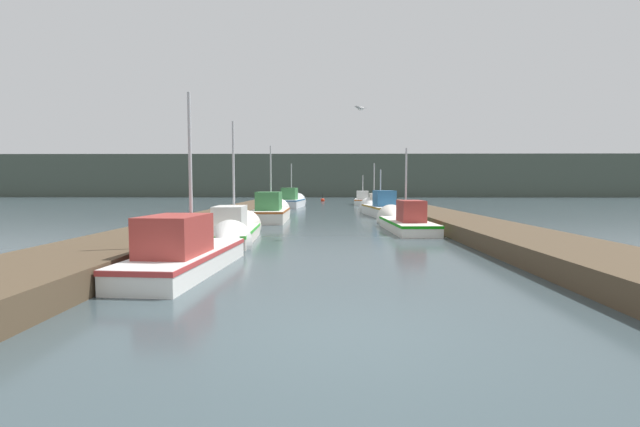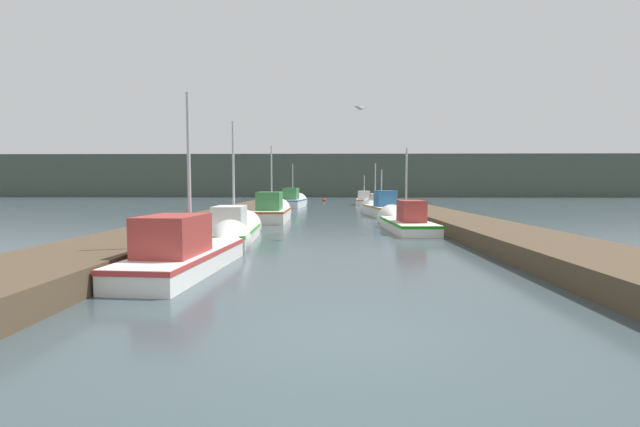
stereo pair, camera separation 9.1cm
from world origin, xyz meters
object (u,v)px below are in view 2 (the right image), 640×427
mooring_piling_2 (275,203)px  channel_buoy (324,200)px  fishing_boat_2 (403,221)px  fishing_boat_7 (364,200)px  fishing_boat_6 (293,201)px  fishing_boat_1 (236,229)px  fishing_boat_0 (196,250)px  mooring_piling_0 (395,205)px  fishing_boat_4 (380,208)px  seagull_lead (361,108)px  fishing_boat_5 (375,206)px  mooring_piling_1 (390,202)px  fishing_boat_3 (272,211)px

mooring_piling_2 → channel_buoy: 17.78m
fishing_boat_2 → fishing_boat_7: size_ratio=1.13×
fishing_boat_6 → channel_buoy: 12.95m
mooring_piling_2 → fishing_boat_1: bearing=-87.6°
fishing_boat_0 → mooring_piling_0: fishing_boat_0 is taller
mooring_piling_0 → channel_buoy: size_ratio=1.20×
fishing_boat_4 → channel_buoy: size_ratio=6.71×
fishing_boat_7 → seagull_lead: bearing=-89.4°
fishing_boat_0 → fishing_boat_2: 10.85m
fishing_boat_5 → mooring_piling_1: (1.08, -0.47, 0.26)m
fishing_boat_0 → mooring_piling_2: fishing_boat_0 is taller
fishing_boat_4 → fishing_boat_5: size_ratio=1.01×
fishing_boat_2 → seagull_lead: seagull_lead is taller
fishing_boat_0 → fishing_boat_2: fishing_boat_0 is taller
channel_buoy → seagull_lead: (1.61, -34.02, 4.62)m
fishing_boat_3 → fishing_boat_6: (0.04, 13.76, 0.01)m
fishing_boat_7 → fishing_boat_1: bearing=-98.6°
mooring_piling_0 → channel_buoy: (-5.08, 20.25, -0.44)m
channel_buoy → mooring_piling_1: bearing=-74.3°
fishing_boat_3 → mooring_piling_2: bearing=96.0°
fishing_boat_4 → channel_buoy: (-3.79, 22.41, -0.34)m
seagull_lead → mooring_piling_2: bearing=60.9°
seagull_lead → fishing_boat_7: bearing=38.2°
fishing_boat_6 → mooring_piling_2: fishing_boat_6 is taller
fishing_boat_7 → seagull_lead: (-2.41, -26.45, 4.32)m
fishing_boat_0 → fishing_boat_7: 32.84m
fishing_boat_0 → fishing_boat_5: bearing=77.5°
fishing_boat_2 → mooring_piling_2: fishing_boat_2 is taller
fishing_boat_4 → fishing_boat_2: bearing=-96.3°
mooring_piling_0 → mooring_piling_2: (-8.73, 2.85, 0.01)m
seagull_lead → fishing_boat_4: bearing=32.7°
fishing_boat_5 → mooring_piling_0: (1.11, -2.80, 0.20)m
fishing_boat_2 → channel_buoy: bearing=94.8°
fishing_boat_4 → fishing_boat_5: fishing_boat_5 is taller
fishing_boat_0 → fishing_boat_1: 5.16m
fishing_boat_0 → channel_buoy: (2.78, 39.70, -0.27)m
fishing_boat_6 → seagull_lead: bearing=-72.9°
mooring_piling_0 → seagull_lead: seagull_lead is taller
mooring_piling_2 → seagull_lead: seagull_lead is taller
fishing_boat_7 → fishing_boat_5: bearing=-84.5°
fishing_boat_0 → mooring_piling_1: size_ratio=4.64×
fishing_boat_1 → mooring_piling_0: bearing=57.6°
fishing_boat_7 → mooring_piling_0: 12.72m
fishing_boat_7 → seagull_lead: 26.91m
fishing_boat_7 → mooring_piling_2: 12.46m
channel_buoy → fishing_boat_3: bearing=-95.7°
fishing_boat_3 → mooring_piling_0: fishing_boat_3 is taller
fishing_boat_4 → channel_buoy: fishing_boat_4 is taller
fishing_boat_7 → mooring_piling_1: (1.03, -10.35, 0.20)m
fishing_boat_2 → fishing_boat_4: size_ratio=0.98×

